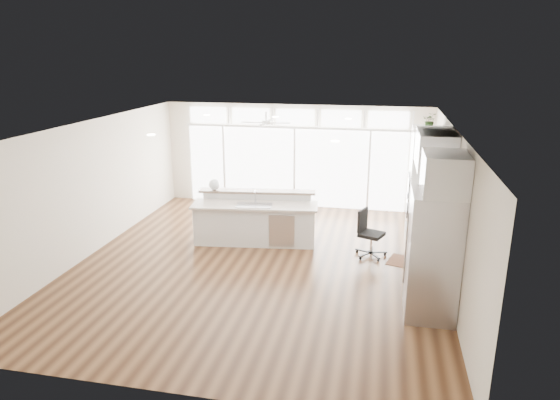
# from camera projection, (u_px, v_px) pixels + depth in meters

# --- Properties ---
(floor) EXTENTS (7.00, 8.00, 0.02)m
(floor) POSITION_uv_depth(u_px,v_px,m) (259.00, 264.00, 9.83)
(floor) COLOR #3D2312
(floor) RESTS_ON ground
(ceiling) EXTENTS (7.00, 8.00, 0.02)m
(ceiling) POSITION_uv_depth(u_px,v_px,m) (257.00, 127.00, 9.06)
(ceiling) COLOR white
(ceiling) RESTS_ON wall_back
(wall_back) EXTENTS (7.00, 0.04, 2.70)m
(wall_back) POSITION_uv_depth(u_px,v_px,m) (295.00, 156.00, 13.20)
(wall_back) COLOR beige
(wall_back) RESTS_ON floor
(wall_front) EXTENTS (7.00, 0.04, 2.70)m
(wall_front) POSITION_uv_depth(u_px,v_px,m) (173.00, 294.00, 5.69)
(wall_front) COLOR beige
(wall_front) RESTS_ON floor
(wall_left) EXTENTS (0.04, 8.00, 2.70)m
(wall_left) POSITION_uv_depth(u_px,v_px,m) (91.00, 188.00, 10.13)
(wall_left) COLOR beige
(wall_left) RESTS_ON floor
(wall_right) EXTENTS (0.04, 8.00, 2.70)m
(wall_right) POSITION_uv_depth(u_px,v_px,m) (451.00, 209.00, 8.76)
(wall_right) COLOR beige
(wall_right) RESTS_ON floor
(glass_wall) EXTENTS (5.80, 0.06, 2.08)m
(glass_wall) POSITION_uv_depth(u_px,v_px,m) (295.00, 168.00, 13.23)
(glass_wall) COLOR white
(glass_wall) RESTS_ON wall_back
(transom_row) EXTENTS (5.90, 0.06, 0.40)m
(transom_row) POSITION_uv_depth(u_px,v_px,m) (295.00, 117.00, 12.84)
(transom_row) COLOR white
(transom_row) RESTS_ON wall_back
(desk_window) EXTENTS (0.04, 0.85, 0.85)m
(desk_window) POSITION_uv_depth(u_px,v_px,m) (448.00, 193.00, 8.99)
(desk_window) COLOR white
(desk_window) RESTS_ON wall_right
(ceiling_fan) EXTENTS (1.16, 1.16, 0.32)m
(ceiling_fan) POSITION_uv_depth(u_px,v_px,m) (266.00, 118.00, 11.84)
(ceiling_fan) COLOR silver
(ceiling_fan) RESTS_ON ceiling
(recessed_lights) EXTENTS (3.40, 3.00, 0.02)m
(recessed_lights) POSITION_uv_depth(u_px,v_px,m) (260.00, 126.00, 9.25)
(recessed_lights) COLOR beige
(recessed_lights) RESTS_ON ceiling
(oven_cabinet) EXTENTS (0.64, 1.20, 2.50)m
(oven_cabinet) POSITION_uv_depth(u_px,v_px,m) (424.00, 187.00, 10.54)
(oven_cabinet) COLOR silver
(oven_cabinet) RESTS_ON floor
(desk_nook) EXTENTS (0.72, 1.30, 0.76)m
(desk_nook) POSITION_uv_depth(u_px,v_px,m) (424.00, 252.00, 9.39)
(desk_nook) COLOR silver
(desk_nook) RESTS_ON floor
(upper_cabinets) EXTENTS (0.64, 1.30, 0.64)m
(upper_cabinets) POSITION_uv_depth(u_px,v_px,m) (435.00, 149.00, 8.82)
(upper_cabinets) COLOR silver
(upper_cabinets) RESTS_ON wall_right
(refrigerator) EXTENTS (0.76, 0.90, 2.00)m
(refrigerator) POSITION_uv_depth(u_px,v_px,m) (433.00, 255.00, 7.67)
(refrigerator) COLOR #B2B1B6
(refrigerator) RESTS_ON floor
(fridge_cabinet) EXTENTS (0.64, 0.90, 0.60)m
(fridge_cabinet) POSITION_uv_depth(u_px,v_px,m) (445.00, 173.00, 7.29)
(fridge_cabinet) COLOR silver
(fridge_cabinet) RESTS_ON wall_right
(framed_photos) EXTENTS (0.06, 0.22, 0.80)m
(framed_photos) POSITION_uv_depth(u_px,v_px,m) (444.00, 192.00, 9.62)
(framed_photos) COLOR black
(framed_photos) RESTS_ON wall_right
(kitchen_island) EXTENTS (2.79, 1.33, 1.06)m
(kitchen_island) POSITION_uv_depth(u_px,v_px,m) (255.00, 219.00, 10.76)
(kitchen_island) COLOR silver
(kitchen_island) RESTS_ON floor
(rug) EXTENTS (0.98, 0.82, 0.01)m
(rug) POSITION_uv_depth(u_px,v_px,m) (410.00, 263.00, 9.85)
(rug) COLOR #3C1F13
(rug) RESTS_ON floor
(office_chair) EXTENTS (0.63, 0.61, 0.95)m
(office_chair) POSITION_uv_depth(u_px,v_px,m) (372.00, 234.00, 10.05)
(office_chair) COLOR black
(office_chair) RESTS_ON floor
(fishbowl) EXTENTS (0.30, 0.30, 0.24)m
(fishbowl) POSITION_uv_depth(u_px,v_px,m) (214.00, 184.00, 11.02)
(fishbowl) COLOR white
(fishbowl) RESTS_ON kitchen_island
(monitor) EXTENTS (0.16, 0.49, 0.40)m
(monitor) POSITION_uv_depth(u_px,v_px,m) (422.00, 223.00, 9.24)
(monitor) COLOR black
(monitor) RESTS_ON desk_nook
(keyboard) EXTENTS (0.16, 0.31, 0.01)m
(keyboard) POSITION_uv_depth(u_px,v_px,m) (412.00, 232.00, 9.33)
(keyboard) COLOR white
(keyboard) RESTS_ON desk_nook
(potted_plant) EXTENTS (0.33, 0.36, 0.25)m
(potted_plant) POSITION_uv_depth(u_px,v_px,m) (430.00, 122.00, 10.15)
(potted_plant) COLOR #365C27
(potted_plant) RESTS_ON oven_cabinet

